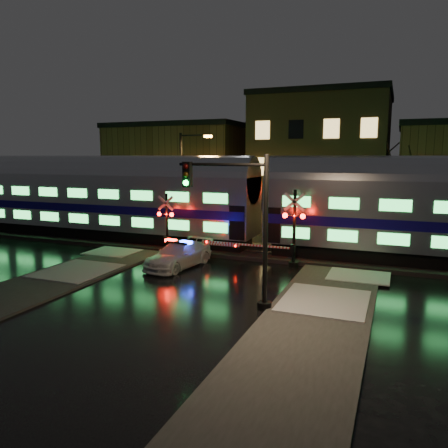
{
  "coord_description": "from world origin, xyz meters",
  "views": [
    {
      "loc": [
        9.14,
        -20.94,
        6.17
      ],
      "look_at": [
        -0.27,
        2.5,
        2.2
      ],
      "focal_mm": 35.0,
      "sensor_mm": 36.0,
      "label": 1
    }
  ],
  "objects_px": {
    "police_car": "(179,255)",
    "crossing_signal_right": "(287,236)",
    "traffic_light": "(242,228)",
    "streetlight": "(184,177)",
    "crossing_signal_left": "(172,231)"
  },
  "relations": [
    {
      "from": "streetlight",
      "to": "crossing_signal_left",
      "type": "bearing_deg",
      "value": -69.66
    },
    {
      "from": "crossing_signal_right",
      "to": "crossing_signal_left",
      "type": "xyz_separation_m",
      "value": [
        -7.24,
        -0.01,
        -0.2
      ]
    },
    {
      "from": "crossing_signal_right",
      "to": "streetlight",
      "type": "relative_size",
      "value": 0.78
    },
    {
      "from": "crossing_signal_right",
      "to": "traffic_light",
      "type": "relative_size",
      "value": 0.98
    },
    {
      "from": "crossing_signal_right",
      "to": "crossing_signal_left",
      "type": "bearing_deg",
      "value": -179.92
    },
    {
      "from": "crossing_signal_right",
      "to": "traffic_light",
      "type": "xyz_separation_m",
      "value": [
        -0.2,
        -6.97,
        1.51
      ]
    },
    {
      "from": "crossing_signal_right",
      "to": "crossing_signal_left",
      "type": "distance_m",
      "value": 7.24
    },
    {
      "from": "crossing_signal_left",
      "to": "traffic_light",
      "type": "height_order",
      "value": "traffic_light"
    },
    {
      "from": "police_car",
      "to": "traffic_light",
      "type": "bearing_deg",
      "value": -33.32
    },
    {
      "from": "police_car",
      "to": "crossing_signal_right",
      "type": "bearing_deg",
      "value": 29.21
    },
    {
      "from": "police_car",
      "to": "traffic_light",
      "type": "xyz_separation_m",
      "value": [
        5.43,
        -4.8,
        2.62
      ]
    },
    {
      "from": "police_car",
      "to": "crossing_signal_right",
      "type": "height_order",
      "value": "crossing_signal_right"
    },
    {
      "from": "police_car",
      "to": "streetlight",
      "type": "distance_m",
      "value": 10.48
    },
    {
      "from": "crossing_signal_left",
      "to": "streetlight",
      "type": "bearing_deg",
      "value": 110.34
    },
    {
      "from": "police_car",
      "to": "crossing_signal_right",
      "type": "relative_size",
      "value": 0.81
    }
  ]
}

